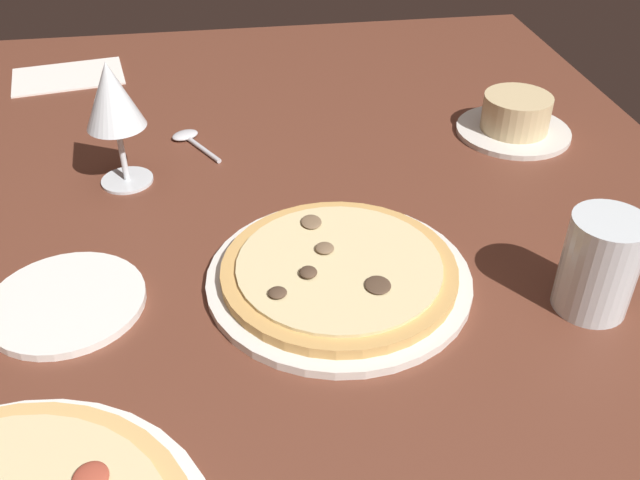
% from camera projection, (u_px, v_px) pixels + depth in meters
% --- Properties ---
extents(dining_table, '(1.50, 1.10, 0.04)m').
position_uv_depth(dining_table, '(303.00, 256.00, 0.83)').
color(dining_table, brown).
rests_on(dining_table, ground).
extents(pizza_main, '(0.29, 0.29, 0.03)m').
position_uv_depth(pizza_main, '(339.00, 273.00, 0.75)').
color(pizza_main, silver).
rests_on(pizza_main, dining_table).
extents(ramekin_on_saucer, '(0.17, 0.17, 0.06)m').
position_uv_depth(ramekin_on_saucer, '(515.00, 118.00, 1.03)').
color(ramekin_on_saucer, silver).
rests_on(ramekin_on_saucer, dining_table).
extents(wine_glass_far, '(0.08, 0.08, 0.17)m').
position_uv_depth(wine_glass_far, '(112.00, 100.00, 0.86)').
color(wine_glass_far, silver).
rests_on(wine_glass_far, dining_table).
extents(water_glass, '(0.08, 0.08, 0.11)m').
position_uv_depth(water_glass, '(598.00, 270.00, 0.70)').
color(water_glass, silver).
rests_on(water_glass, dining_table).
extents(side_plate, '(0.16, 0.16, 0.01)m').
position_uv_depth(side_plate, '(66.00, 302.00, 0.73)').
color(side_plate, white).
rests_on(side_plate, dining_table).
extents(paper_menu, '(0.15, 0.20, 0.00)m').
position_uv_depth(paper_menu, '(68.00, 76.00, 1.21)').
color(paper_menu, white).
rests_on(paper_menu, dining_table).
extents(spoon, '(0.11, 0.07, 0.01)m').
position_uv_depth(spoon, '(190.00, 139.00, 1.02)').
color(spoon, silver).
rests_on(spoon, dining_table).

